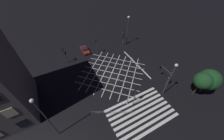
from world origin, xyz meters
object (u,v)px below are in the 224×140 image
(traffic_light_median_north, at_px, (96,44))
(waiting_car, at_px, (85,50))
(traffic_light_nw_cross, at_px, (63,52))
(street_tree_near, at_px, (209,80))
(traffic_light_ne_cross, at_px, (123,38))
(traffic_light_se_cross, at_px, (164,72))
(street_tree_far, at_px, (203,81))
(street_lamp_west, at_px, (44,115))
(traffic_light_nw_main, at_px, (66,55))
(traffic_light_se_main, at_px, (168,79))
(traffic_light_median_south, at_px, (135,94))
(street_lamp_far, at_px, (172,74))
(street_lamp_east, at_px, (128,23))
(traffic_light_ne_main, at_px, (123,36))

(traffic_light_median_north, xyz_separation_m, waiting_car, (-2.70, 2.32, -2.35))
(traffic_light_nw_cross, xyz_separation_m, street_tree_near, (21.81, -21.73, 0.76))
(traffic_light_ne_cross, distance_m, traffic_light_se_cross, 15.78)
(street_tree_far, bearing_deg, traffic_light_se_cross, 118.47)
(street_lamp_west, bearing_deg, traffic_light_nw_main, 72.02)
(traffic_light_se_main, xyz_separation_m, waiting_car, (-11.05, 19.56, -1.77))
(traffic_light_nw_cross, distance_m, traffic_light_median_south, 19.63)
(street_lamp_west, height_order, street_tree_near, street_lamp_west)
(traffic_light_median_south, relative_size, street_lamp_west, 0.45)
(traffic_light_median_south, height_order, street_tree_near, street_tree_near)
(street_lamp_west, relative_size, street_lamp_far, 1.23)
(traffic_light_se_main, relative_size, street_lamp_west, 0.33)
(traffic_light_nw_cross, bearing_deg, traffic_light_se_cross, 47.20)
(traffic_light_se_cross, distance_m, traffic_light_nw_main, 22.62)
(traffic_light_median_south, xyz_separation_m, street_lamp_west, (-13.21, 1.03, 3.30))
(street_lamp_east, bearing_deg, traffic_light_se_cross, -94.36)
(traffic_light_se_main, relative_size, street_lamp_far, 0.41)
(traffic_light_ne_main, xyz_separation_m, street_tree_near, (5.05, -21.77, 0.63))
(traffic_light_se_main, distance_m, street_tree_near, 6.79)
(street_tree_far, bearing_deg, traffic_light_se_main, 129.24)
(traffic_light_ne_cross, bearing_deg, street_tree_far, 8.74)
(traffic_light_ne_main, xyz_separation_m, street_lamp_far, (-1.84, -18.67, 2.64))
(street_lamp_west, distance_m, street_tree_near, 27.37)
(traffic_light_se_main, xyz_separation_m, traffic_light_ne_main, (-0.04, 17.44, 0.87))
(traffic_light_se_main, distance_m, street_lamp_east, 18.28)
(street_tree_near, bearing_deg, traffic_light_se_main, 139.24)
(traffic_light_se_main, height_order, street_lamp_far, street_lamp_far)
(street_tree_near, relative_size, street_tree_far, 1.00)
(traffic_light_ne_cross, distance_m, street_lamp_east, 4.32)
(traffic_light_se_cross, xyz_separation_m, traffic_light_nw_cross, (-17.02, 15.76, 0.27))
(street_lamp_west, height_order, street_tree_far, street_lamp_west)
(traffic_light_median_north, bearing_deg, street_lamp_west, -38.93)
(traffic_light_nw_cross, xyz_separation_m, traffic_light_median_south, (8.22, -17.82, 0.13))
(traffic_light_ne_cross, bearing_deg, traffic_light_median_north, -88.75)
(traffic_light_se_cross, bearing_deg, street_tree_far, -151.53)
(street_tree_near, bearing_deg, street_lamp_west, 169.55)
(street_lamp_far, xyz_separation_m, street_tree_near, (6.90, -3.10, -2.01))
(traffic_light_nw_main, height_order, street_lamp_west, street_lamp_west)
(traffic_light_nw_main, height_order, street_lamp_east, street_lamp_east)
(traffic_light_ne_cross, height_order, traffic_light_median_north, traffic_light_median_north)
(traffic_light_se_main, bearing_deg, traffic_light_median_north, -64.17)
(traffic_light_se_main, distance_m, waiting_car, 22.54)
(traffic_light_nw_cross, relative_size, waiting_car, 1.07)
(traffic_light_median_south, xyz_separation_m, street_tree_far, (11.90, -3.67, 1.00))
(street_lamp_far, distance_m, street_tree_near, 7.83)
(traffic_light_nw_cross, bearing_deg, traffic_light_nw_main, 28.73)
(traffic_light_ne_main, height_order, traffic_light_median_north, traffic_light_ne_main)
(street_tree_near, height_order, street_tree_far, street_tree_near)
(traffic_light_nw_main, height_order, street_tree_near, street_tree_near)
(traffic_light_median_north, height_order, street_lamp_east, street_lamp_east)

